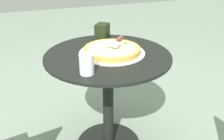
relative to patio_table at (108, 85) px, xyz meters
name	(u,v)px	position (x,y,z in m)	size (l,w,h in m)	color
patio_table	(108,85)	(0.00, 0.00, 0.00)	(0.83, 0.83, 0.76)	black
pizza_on_tray	(112,50)	(-0.03, -0.01, 0.25)	(0.44, 0.44, 0.05)	silver
pizza_server	(117,41)	(-0.09, -0.06, 0.29)	(0.18, 0.19, 0.02)	silver
drinking_cup	(87,64)	(0.20, 0.23, 0.29)	(0.08, 0.08, 0.12)	white
napkin_dispenser	(102,32)	(-0.06, -0.30, 0.29)	(0.11, 0.09, 0.12)	black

